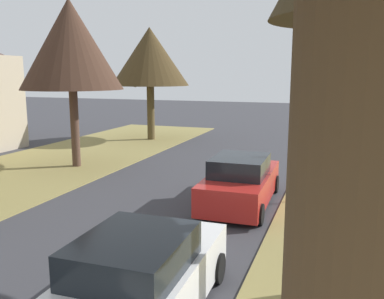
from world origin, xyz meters
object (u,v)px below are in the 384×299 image
at_px(parked_sedan_red, 241,182).
at_px(street_tree_left_mid_b, 71,45).
at_px(stop_sign_far, 318,137).
at_px(street_tree_left_far, 150,57).
at_px(parked_sedan_white, 139,282).

bearing_deg(parked_sedan_red, street_tree_left_mid_b, 161.27).
xyz_separation_m(stop_sign_far, street_tree_left_mid_b, (-10.27, 1.75, 3.14)).
xyz_separation_m(stop_sign_far, street_tree_left_far, (-10.41, 9.74, 2.93)).
relative_size(stop_sign_far, street_tree_left_mid_b, 0.41).
bearing_deg(street_tree_left_far, stop_sign_far, -43.10).
height_order(street_tree_left_far, parked_sedan_white, street_tree_left_far).
distance_m(street_tree_left_far, parked_sedan_white, 19.69).
bearing_deg(stop_sign_far, parked_sedan_white, -106.96).
distance_m(stop_sign_far, street_tree_left_mid_b, 10.88).
bearing_deg(parked_sedan_red, street_tree_left_far, 127.39).
bearing_deg(street_tree_left_mid_b, parked_sedan_red, -18.73).
height_order(street_tree_left_mid_b, street_tree_left_far, street_tree_left_mid_b).
xyz_separation_m(street_tree_left_far, parked_sedan_red, (8.19, -10.72, -4.34)).
relative_size(street_tree_left_far, parked_sedan_red, 1.53).
distance_m(street_tree_left_mid_b, parked_sedan_white, 13.14).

